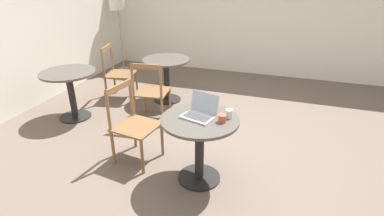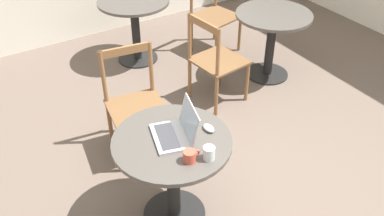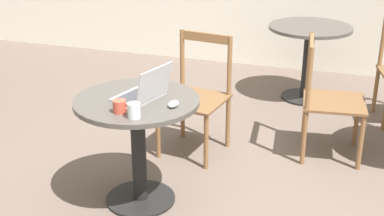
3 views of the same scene
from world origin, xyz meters
TOP-DOWN VIEW (x-y plane):
  - ground_plane at (0.00, 0.00)m, footprint 16.00×16.00m
  - cafe_table_near at (-0.61, 0.05)m, footprint 0.79×0.79m
  - cafe_table_mid at (1.26, 1.22)m, footprint 0.79×0.79m
  - cafe_table_far at (0.19, 2.30)m, footprint 0.79×0.79m
  - chair_near_back at (-0.49, 0.89)m, footprint 0.52×0.52m
  - chair_mid_back at (1.08, 2.04)m, footprint 0.55×0.55m
  - chair_mid_left at (0.48, 1.13)m, footprint 0.51×0.51m
  - laptop at (-0.57, 0.07)m, footprint 0.34×0.37m
  - mouse at (-0.35, 0.01)m, footprint 0.06×0.10m
  - mug at (-0.62, -0.18)m, footprint 0.11×0.08m
  - drinking_glass at (-0.51, -0.22)m, footprint 0.07×0.07m

SIDE VIEW (x-z plane):
  - ground_plane at x=0.00m, z-range 0.00..0.00m
  - chair_near_back at x=-0.49m, z-range 0.00..0.92m
  - chair_mid_back at x=1.08m, z-range 0.00..0.92m
  - chair_mid_left at x=0.48m, z-range 0.00..0.92m
  - cafe_table_near at x=-0.61m, z-range 0.17..0.90m
  - cafe_table_mid at x=1.26m, z-range 0.17..0.90m
  - cafe_table_far at x=0.19m, z-range 0.17..0.90m
  - mouse at x=-0.35m, z-range 0.73..0.76m
  - mug at x=-0.62m, z-range 0.73..0.81m
  - drinking_glass at x=-0.51m, z-range 0.73..0.82m
  - laptop at x=-0.57m, z-range 0.67..0.89m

